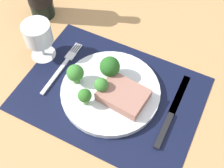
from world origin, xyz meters
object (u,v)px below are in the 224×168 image
steak (123,95)px  knife (170,116)px  fork (62,67)px  wine_glass (38,35)px  plate (110,91)px

steak → knife: bearing=6.4°
steak → fork: bearing=173.4°
knife → wine_glass: 39.86cm
fork → knife: knife is taller
fork → knife: size_ratio=0.83×
fork → knife: bearing=-3.9°
plate → steak: size_ratio=2.24×
knife → steak: bearing=-175.2°
fork → knife: 31.78cm
fork → wine_glass: wine_glass is taller
plate → knife: 16.20cm
plate → steak: 4.61cm
steak → wine_glass: wine_glass is taller
plate → fork: bearing=174.8°
plate → wine_glass: size_ratio=2.24×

